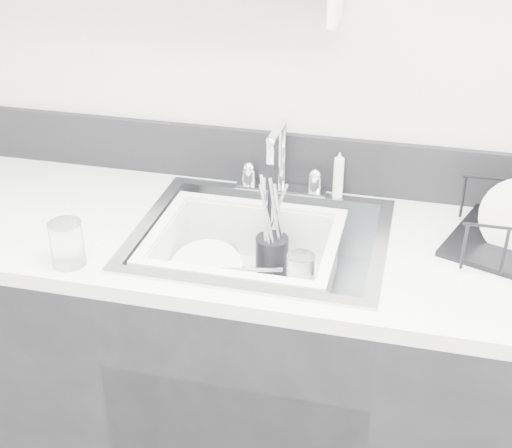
# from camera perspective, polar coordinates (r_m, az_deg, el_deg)

# --- Properties ---
(counter_run) EXTENTS (3.20, 0.62, 0.92)m
(counter_run) POSITION_cam_1_polar(r_m,az_deg,el_deg) (2.09, 0.33, -11.87)
(counter_run) COLOR black
(counter_run) RESTS_ON ground
(backsplash) EXTENTS (3.20, 0.02, 0.16)m
(backsplash) POSITION_cam_1_polar(r_m,az_deg,el_deg) (2.04, 2.33, 5.15)
(backsplash) COLOR black
(backsplash) RESTS_ON counter_run
(sink) EXTENTS (0.64, 0.52, 0.20)m
(sink) POSITION_cam_1_polar(r_m,az_deg,el_deg) (1.86, 0.37, -3.29)
(sink) COLOR silver
(sink) RESTS_ON counter_run
(faucet) EXTENTS (0.26, 0.18, 0.23)m
(faucet) POSITION_cam_1_polar(r_m,az_deg,el_deg) (2.00, 2.01, 4.04)
(faucet) COLOR silver
(faucet) RESTS_ON counter_run
(side_sprayer) EXTENTS (0.03, 0.03, 0.14)m
(side_sprayer) POSITION_cam_1_polar(r_m,az_deg,el_deg) (1.98, 6.61, 3.91)
(side_sprayer) COLOR white
(side_sprayer) RESTS_ON counter_run
(wash_tub) EXTENTS (0.50, 0.42, 0.19)m
(wash_tub) POSITION_cam_1_polar(r_m,az_deg,el_deg) (1.84, -0.91, -3.22)
(wash_tub) COLOR white
(wash_tub) RESTS_ON sink
(plate_stack) EXTENTS (0.24, 0.24, 0.10)m
(plate_stack) POSITION_cam_1_polar(r_m,az_deg,el_deg) (1.88, -3.82, -4.47)
(plate_stack) COLOR white
(plate_stack) RESTS_ON wash_tub
(utensil_cup) EXTENTS (0.09, 0.09, 0.30)m
(utensil_cup) POSITION_cam_1_polar(r_m,az_deg,el_deg) (1.91, 1.28, -2.34)
(utensil_cup) COLOR black
(utensil_cup) RESTS_ON wash_tub
(ladle) EXTENTS (0.22, 0.27, 0.07)m
(ladle) POSITION_cam_1_polar(r_m,az_deg,el_deg) (1.89, -1.78, -3.78)
(ladle) COLOR silver
(ladle) RESTS_ON wash_tub
(tumbler_in_tub) EXTENTS (0.08, 0.08, 0.10)m
(tumbler_in_tub) POSITION_cam_1_polar(r_m,az_deg,el_deg) (1.86, 3.58, -3.92)
(tumbler_in_tub) COLOR white
(tumbler_in_tub) RESTS_ON wash_tub
(tumbler_counter) EXTENTS (0.10, 0.10, 0.11)m
(tumbler_counter) POSITION_cam_1_polar(r_m,az_deg,el_deg) (1.73, -14.88, -1.54)
(tumbler_counter) COLOR white
(tumbler_counter) RESTS_ON counter_run
(bowl_small) EXTENTS (0.12, 0.12, 0.03)m
(bowl_small) POSITION_cam_1_polar(r_m,az_deg,el_deg) (1.82, 2.41, -6.08)
(bowl_small) COLOR white
(bowl_small) RESTS_ON wash_tub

